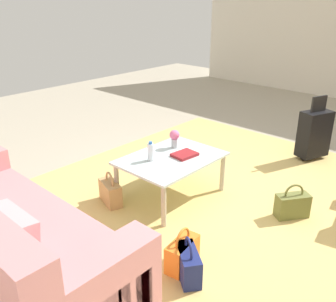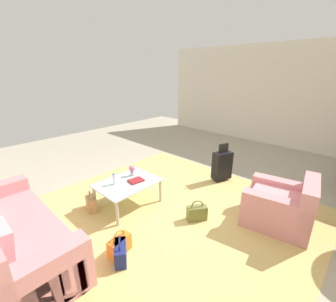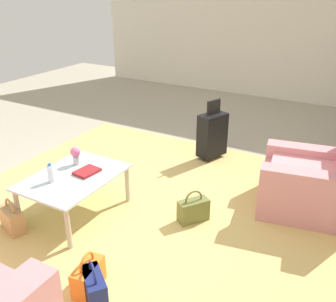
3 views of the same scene
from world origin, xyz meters
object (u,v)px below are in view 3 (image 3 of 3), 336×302
suitcase_black (212,134)px  handbag_orange (88,276)px  water_bottle (51,173)px  handbag_navy (94,287)px  coffee_table (74,180)px  coffee_table_book (87,172)px  armchair (313,186)px  flower_vase (76,154)px  handbag_tan (12,219)px  handbag_olive (193,210)px

suitcase_black → handbag_orange: 2.80m
water_bottle → handbag_orange: water_bottle is taller
suitcase_black → handbag_navy: (2.85, 0.24, -0.23)m
coffee_table → coffee_table_book: size_ratio=4.20×
armchair → coffee_table: (1.31, -2.17, 0.11)m
flower_vase → handbag_tan: bearing=-15.8°
water_bottle → handbag_navy: water_bottle is taller
suitcase_black → handbag_tan: (2.54, -1.06, -0.23)m
water_bottle → handbag_navy: (0.65, 1.04, -0.42)m
coffee_table_book → handbag_navy: (0.97, 0.86, -0.34)m
handbag_olive → flower_vase: bearing=-78.2°
coffee_table → coffee_table_book: (-0.12, 0.08, 0.07)m
coffee_table → handbag_navy: coffee_table is taller
armchair → suitcase_black: suitcase_black is taller
coffee_table_book → handbag_navy: size_ratio=0.69×
water_bottle → suitcase_black: size_ratio=0.24×
handbag_navy → handbag_olive: same height
flower_vase → handbag_tan: size_ratio=0.57×
suitcase_black → handbag_tan: size_ratio=2.37×
suitcase_black → handbag_olive: (1.51, 0.44, -0.23)m
handbag_olive → handbag_navy: bearing=-8.5°
armchair → handbag_navy: (2.16, -1.22, -0.16)m
coffee_table → handbag_navy: 1.30m
handbag_orange → suitcase_black: bearing=-177.4°
handbag_orange → handbag_tan: 1.22m
coffee_table_book → handbag_orange: coffee_table_book is taller
flower_vase → coffee_table_book: bearing=66.5°
coffee_table → flower_vase: 0.32m
coffee_table_book → suitcase_black: size_ratio=0.29×
armchair → flower_vase: (1.09, -2.32, 0.29)m
armchair → handbag_tan: 3.14m
coffee_table → suitcase_black: (-2.00, 0.70, -0.05)m
armchair → handbag_tan: (1.85, -2.53, -0.16)m
handbag_tan → handbag_navy: 1.34m
coffee_table_book → suitcase_black: 1.98m
flower_vase → water_bottle: bearing=6.8°
coffee_table → handbag_olive: coffee_table is taller
coffee_table → flower_vase: flower_vase is taller
handbag_orange → handbag_navy: same height
coffee_table_book → flower_vase: bearing=-107.1°
armchair → handbag_tan: size_ratio=3.00×
coffee_table_book → handbag_tan: size_ratio=0.69×
armchair → suitcase_black: bearing=-115.2°
handbag_navy → coffee_table: bearing=-132.2°
suitcase_black → handbag_navy: 2.87m
armchair → coffee_table: bearing=-58.8°
flower_vase → handbag_olive: flower_vase is taller
suitcase_black → handbag_orange: suitcase_black is taller
coffee_table_book → handbag_navy: coffee_table_book is taller
coffee_table_book → handbag_tan: (0.66, -0.44, -0.34)m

